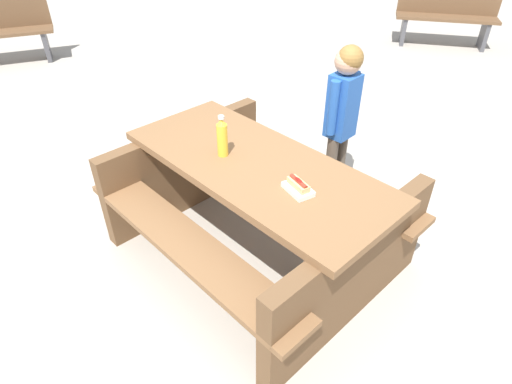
{
  "coord_description": "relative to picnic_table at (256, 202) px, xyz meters",
  "views": [
    {
      "loc": [
        1.76,
        -1.36,
        2.16
      ],
      "look_at": [
        0.0,
        0.0,
        0.52
      ],
      "focal_mm": 30.06,
      "sensor_mm": 36.0,
      "label": 1
    }
  ],
  "objects": [
    {
      "name": "hotdog_tray",
      "position": [
        0.38,
        -0.0,
        0.34
      ],
      "size": [
        0.19,
        0.13,
        0.08
      ],
      "color": "white",
      "rests_on": "picnic_table"
    },
    {
      "name": "picnic_table",
      "position": [
        0.0,
        0.0,
        0.0
      ],
      "size": [
        1.94,
        1.58,
        0.75
      ],
      "color": "brown",
      "rests_on": "ground"
    },
    {
      "name": "ground_plane",
      "position": [
        0.0,
        0.0,
        -0.44
      ],
      "size": [
        30.0,
        30.0,
        0.0
      ],
      "primitive_type": "plane",
      "color": "#ADA599",
      "rests_on": "ground"
    },
    {
      "name": "soda_bottle",
      "position": [
        -0.2,
        -0.11,
        0.43
      ],
      "size": [
        0.07,
        0.07,
        0.27
      ],
      "color": "yellow",
      "rests_on": "picnic_table"
    },
    {
      "name": "child_in_coat",
      "position": [
        -0.15,
        0.92,
        0.36
      ],
      "size": [
        0.21,
        0.31,
        1.26
      ],
      "color": "brown",
      "rests_on": "ground"
    },
    {
      "name": "park_bench_mid",
      "position": [
        -1.95,
        5.24,
        0.0
      ],
      "size": [
        1.42,
        1.25,
        0.85
      ],
      "color": "brown",
      "rests_on": "ground"
    }
  ]
}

